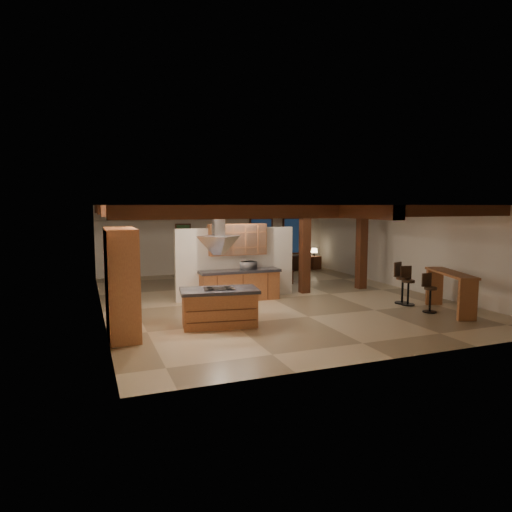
# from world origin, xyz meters

# --- Properties ---
(ground) EXTENTS (12.00, 12.00, 0.00)m
(ground) POSITION_xyz_m (0.00, 0.00, 0.00)
(ground) COLOR #CAB287
(ground) RESTS_ON ground
(room_walls) EXTENTS (12.00, 12.00, 12.00)m
(room_walls) POSITION_xyz_m (0.00, 0.00, 1.78)
(room_walls) COLOR beige
(room_walls) RESTS_ON ground
(ceiling_beams) EXTENTS (10.00, 12.00, 0.28)m
(ceiling_beams) POSITION_xyz_m (0.00, 0.00, 2.76)
(ceiling_beams) COLOR #3D220F
(ceiling_beams) RESTS_ON room_walls
(timber_posts) EXTENTS (2.50, 0.30, 2.90)m
(timber_posts) POSITION_xyz_m (2.50, 0.50, 1.76)
(timber_posts) COLOR #3D220F
(timber_posts) RESTS_ON ground
(partition_wall) EXTENTS (3.80, 0.18, 2.20)m
(partition_wall) POSITION_xyz_m (-1.00, 0.50, 1.10)
(partition_wall) COLOR beige
(partition_wall) RESTS_ON ground
(pantry_cabinet) EXTENTS (0.67, 1.60, 2.40)m
(pantry_cabinet) POSITION_xyz_m (-4.67, -2.60, 1.20)
(pantry_cabinet) COLOR #A76736
(pantry_cabinet) RESTS_ON ground
(back_counter) EXTENTS (2.50, 0.66, 0.94)m
(back_counter) POSITION_xyz_m (-1.00, 0.11, 0.48)
(back_counter) COLOR #A76736
(back_counter) RESTS_ON ground
(upper_display_cabinet) EXTENTS (1.80, 0.36, 0.95)m
(upper_display_cabinet) POSITION_xyz_m (-1.00, 0.31, 1.85)
(upper_display_cabinet) COLOR #A76736
(upper_display_cabinet) RESTS_ON partition_wall
(range_hood) EXTENTS (1.10, 1.10, 1.40)m
(range_hood) POSITION_xyz_m (-2.42, -2.53, 1.78)
(range_hood) COLOR silver
(range_hood) RESTS_ON room_walls
(back_windows) EXTENTS (2.70, 0.07, 1.70)m
(back_windows) POSITION_xyz_m (2.80, 5.93, 1.50)
(back_windows) COLOR #3D220F
(back_windows) RESTS_ON room_walls
(framed_art) EXTENTS (0.65, 0.05, 0.85)m
(framed_art) POSITION_xyz_m (-1.50, 5.94, 1.70)
(framed_art) COLOR #3D220F
(framed_art) RESTS_ON room_walls
(recessed_cans) EXTENTS (3.16, 2.46, 0.03)m
(recessed_cans) POSITION_xyz_m (-2.53, -1.93, 2.87)
(recessed_cans) COLOR silver
(recessed_cans) RESTS_ON room_walls
(kitchen_island) EXTENTS (1.97, 1.24, 0.92)m
(kitchen_island) POSITION_xyz_m (-2.42, -2.53, 0.46)
(kitchen_island) COLOR #A76736
(kitchen_island) RESTS_ON ground
(dining_table) EXTENTS (1.78, 1.09, 0.60)m
(dining_table) POSITION_xyz_m (0.69, 2.89, 0.30)
(dining_table) COLOR #401B10
(dining_table) RESTS_ON ground
(sofa) EXTENTS (2.43, 1.57, 0.66)m
(sofa) POSITION_xyz_m (3.05, 5.50, 0.33)
(sofa) COLOR black
(sofa) RESTS_ON ground
(microwave) EXTENTS (0.51, 0.42, 0.24)m
(microwave) POSITION_xyz_m (-0.72, 0.11, 1.06)
(microwave) COLOR #BBBBC0
(microwave) RESTS_ON back_counter
(bar_counter) EXTENTS (1.15, 2.16, 1.10)m
(bar_counter) POSITION_xyz_m (3.81, -3.40, 0.74)
(bar_counter) COLOR #A76736
(bar_counter) RESTS_ON ground
(side_table) EXTENTS (0.57, 0.57, 0.59)m
(side_table) POSITION_xyz_m (4.38, 5.39, 0.29)
(side_table) COLOR #3D220F
(side_table) RESTS_ON ground
(table_lamp) EXTENTS (0.31, 0.31, 0.36)m
(table_lamp) POSITION_xyz_m (4.38, 5.39, 0.85)
(table_lamp) COLOR black
(table_lamp) RESTS_ON side_table
(bar_stool_a) EXTENTS (0.37, 0.37, 1.05)m
(bar_stool_a) POSITION_xyz_m (3.30, -3.20, 0.53)
(bar_stool_a) COLOR black
(bar_stool_a) RESTS_ON ground
(bar_stool_b) EXTENTS (0.40, 0.41, 1.13)m
(bar_stool_b) POSITION_xyz_m (3.35, -2.25, 0.57)
(bar_stool_b) COLOR black
(bar_stool_b) RESTS_ON ground
(bar_stool_c) EXTENTS (0.45, 0.47, 1.21)m
(bar_stool_c) POSITION_xyz_m (3.31, -2.01, 0.62)
(bar_stool_c) COLOR black
(bar_stool_c) RESTS_ON ground
(dining_chairs) EXTENTS (2.22, 2.22, 1.26)m
(dining_chairs) POSITION_xyz_m (0.69, 2.89, 0.64)
(dining_chairs) COLOR #3D220F
(dining_chairs) RESTS_ON ground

